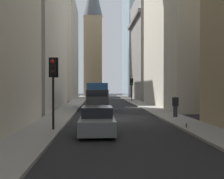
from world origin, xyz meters
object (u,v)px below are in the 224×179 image
Objects in this scene: pedestrian at (175,104)px; discarded_bottle at (186,125)px; hatchback_grey at (97,121)px; delivery_truck at (97,96)px; traffic_light_foreground at (53,76)px; traffic_light_midblock at (132,84)px.

pedestrian reaches higher than discarded_bottle.
pedestrian reaches higher than hatchback_grey.
pedestrian is at bearing -45.45° from hatchback_grey.
delivery_truck is 15.33m from discarded_bottle.
traffic_light_foreground is at bearing 170.69° from delivery_truck.
delivery_truck is 11.10m from pedestrian.
traffic_light_midblock reaches higher than discarded_bottle.
traffic_light_foreground reaches higher than hatchback_grey.
traffic_light_midblock reaches higher than hatchback_grey.
delivery_truck is 3.66× the size of pedestrian.
discarded_bottle is (0.83, -5.12, -0.42)m from hatchback_grey.
delivery_truck reaches higher than discarded_bottle.
traffic_light_foreground reaches higher than delivery_truck.
traffic_light_midblock is at bearing -23.44° from delivery_truck.
pedestrian is (-9.34, -5.98, -0.36)m from delivery_truck.
delivery_truck is 1.50× the size of hatchback_grey.
pedestrian is 6.53× the size of discarded_bottle.
traffic_light_midblock reaches higher than pedestrian.
discarded_bottle is (-5.05, 0.86, -0.85)m from pedestrian.
pedestrian is at bearing -178.71° from traffic_light_midblock.
delivery_truck is at bearing 19.57° from discarded_bottle.
traffic_light_midblock is 2.04× the size of pedestrian.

